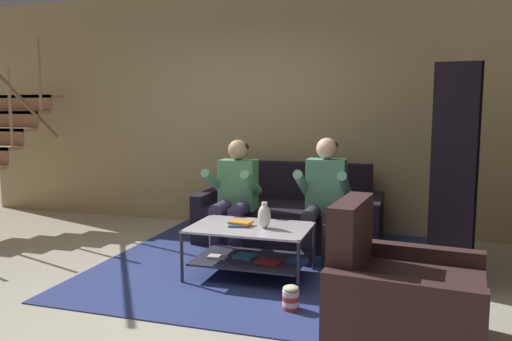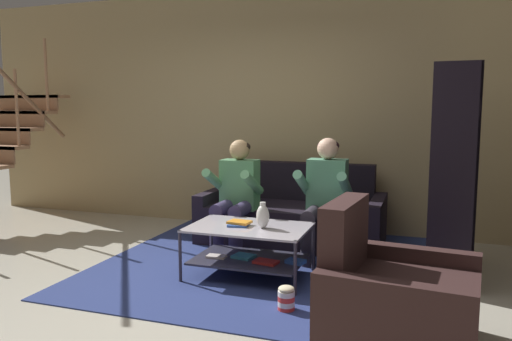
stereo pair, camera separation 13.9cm
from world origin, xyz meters
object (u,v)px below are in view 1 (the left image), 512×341
object	(u,v)px
couch	(290,216)
armchair	(401,299)
person_seated_left	(235,191)
person_seated_right	(324,194)
coffee_table	(251,244)
bookshelf	(456,188)
book_stack	(240,223)
popcorn_tub	(291,298)
vase	(264,216)

from	to	relation	value
couch	armchair	bearing A→B (deg)	-60.58
person_seated_left	person_seated_right	size ratio (longest dim) A/B	0.97
coffee_table	bookshelf	distance (m)	1.91
person_seated_right	book_stack	size ratio (longest dim) A/B	5.54
book_stack	popcorn_tub	bearing A→B (deg)	-45.39
person_seated_left	book_stack	bearing A→B (deg)	-67.02
vase	book_stack	xyz separation A→B (m)	(-0.23, 0.02, -0.09)
vase	armchair	size ratio (longest dim) A/B	0.23
person_seated_left	vase	distance (m)	0.92
person_seated_left	coffee_table	world-z (taller)	person_seated_left
vase	person_seated_right	bearing A→B (deg)	62.52
person_seated_left	vase	world-z (taller)	person_seated_left
person_seated_right	popcorn_tub	bearing A→B (deg)	-90.54
popcorn_tub	bookshelf	bearing A→B (deg)	48.32
person_seated_right	bookshelf	bearing A→B (deg)	0.32
person_seated_right	vase	size ratio (longest dim) A/B	5.27
couch	popcorn_tub	bearing A→B (deg)	-76.58
popcorn_tub	vase	bearing A→B (deg)	122.37
vase	popcorn_tub	world-z (taller)	vase
book_stack	armchair	world-z (taller)	armchair
person_seated_left	armchair	world-z (taller)	person_seated_left
coffee_table	book_stack	world-z (taller)	book_stack
person_seated_right	popcorn_tub	size ratio (longest dim) A/B	6.26
person_seated_left	coffee_table	bearing A→B (deg)	-60.62
vase	popcorn_tub	distance (m)	0.84
vase	popcorn_tub	size ratio (longest dim) A/B	1.19
coffee_table	vase	distance (m)	0.29
coffee_table	vase	bearing A→B (deg)	-7.56
person_seated_left	popcorn_tub	distance (m)	1.71
coffee_table	popcorn_tub	size ratio (longest dim) A/B	5.44
armchair	couch	bearing A→B (deg)	119.42
couch	person_seated_right	xyz separation A→B (m)	(0.46, -0.54, 0.36)
armchair	person_seated_left	bearing A→B (deg)	136.11
couch	person_seated_right	world-z (taller)	person_seated_right
vase	armchair	world-z (taller)	armchair
person_seated_left	bookshelf	world-z (taller)	bookshelf
couch	book_stack	world-z (taller)	couch
person_seated_right	book_stack	bearing A→B (deg)	-130.17
person_seated_right	bookshelf	xyz separation A→B (m)	(1.19, 0.01, 0.12)
couch	coffee_table	bearing A→B (deg)	-92.35
couch	bookshelf	xyz separation A→B (m)	(1.65, -0.54, 0.48)
person_seated_left	person_seated_right	bearing A→B (deg)	0.20
book_stack	bookshelf	bearing A→B (deg)	22.21
couch	popcorn_tub	size ratio (longest dim) A/B	10.40
couch	person_seated_right	distance (m)	0.80
armchair	popcorn_tub	world-z (taller)	armchair
person_seated_left	popcorn_tub	xyz separation A→B (m)	(0.91, -1.34, -0.53)
person_seated_right	person_seated_left	bearing A→B (deg)	-179.80
coffee_table	popcorn_tub	xyz separation A→B (m)	(0.50, -0.61, -0.20)
person_seated_left	book_stack	xyz separation A→B (m)	(0.31, -0.73, -0.15)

